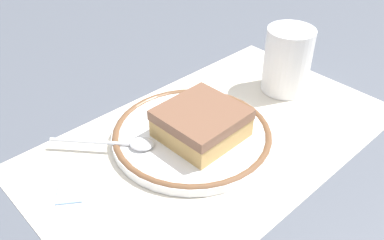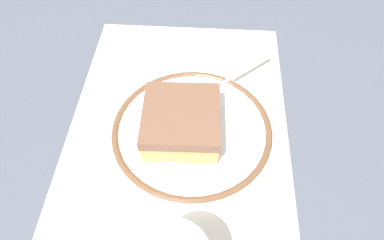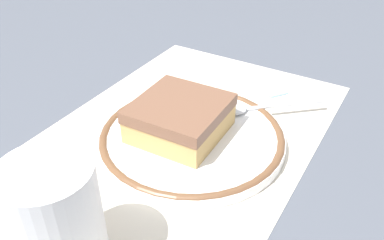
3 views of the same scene
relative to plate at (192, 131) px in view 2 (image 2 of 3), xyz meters
name	(u,v)px [view 2 (image 2 of 3)]	position (x,y,z in m)	size (l,w,h in m)	color
ground_plane	(176,150)	(-0.03, 0.02, -0.01)	(2.40, 2.40, 0.00)	#4C515B
placemat	(176,149)	(-0.03, 0.02, -0.01)	(0.51, 0.30, 0.00)	beige
plate	(192,131)	(0.00, 0.00, 0.00)	(0.22, 0.22, 0.01)	white
cake_slice	(181,122)	(0.00, 0.01, 0.03)	(0.10, 0.10, 0.04)	tan
spoon	(219,84)	(0.08, -0.04, 0.01)	(0.10, 0.11, 0.01)	silver
sugar_packet	(217,50)	(0.17, -0.03, 0.00)	(0.05, 0.03, 0.01)	#8CB2E0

